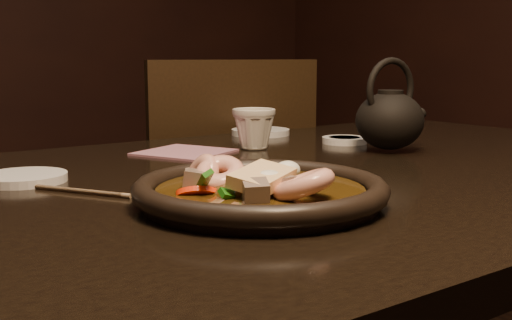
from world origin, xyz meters
TOP-DOWN VIEW (x-y plane):
  - table at (0.00, 0.00)m, footprint 1.60×0.90m
  - chair at (0.27, 0.61)m, footprint 0.52×0.52m
  - plate at (-0.15, -0.15)m, footprint 0.30×0.30m
  - stirfry at (-0.16, -0.15)m, footprint 0.17×0.21m
  - soy_dish at (0.30, 0.18)m, footprint 0.09×0.09m
  - saucer_left at (-0.33, 0.15)m, footprint 0.12×0.12m
  - saucer_right at (0.25, 0.39)m, footprint 0.13×0.13m
  - tea_cup at (0.11, 0.22)m, footprint 0.09×0.09m
  - chopsticks at (-0.31, 0.06)m, footprint 0.11×0.19m
  - napkin at (-0.02, 0.25)m, footprint 0.19×0.19m
  - teapot at (0.29, 0.05)m, footprint 0.15×0.12m

SIDE VIEW (x-z plane):
  - chair at x=0.27m, z-range 0.04..0.95m
  - table at x=0.00m, z-range 0.30..1.05m
  - napkin at x=-0.02m, z-range 0.75..0.75m
  - chopsticks at x=-0.31m, z-range 0.75..0.76m
  - saucer_left at x=-0.33m, z-range 0.75..0.76m
  - soy_dish at x=0.30m, z-range 0.75..0.76m
  - saucer_right at x=0.25m, z-range 0.75..0.76m
  - plate at x=-0.15m, z-range 0.75..0.78m
  - stirfry at x=-0.16m, z-range 0.74..0.81m
  - tea_cup at x=0.11m, z-range 0.75..0.83m
  - teapot at x=0.29m, z-range 0.73..0.89m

